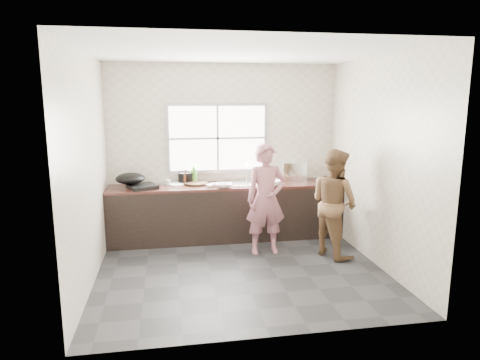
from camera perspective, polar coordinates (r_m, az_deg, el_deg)
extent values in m
cube|color=#2A2A2D|center=(5.62, 0.11, -11.91)|extent=(3.60, 3.20, 0.01)
cube|color=silver|center=(5.21, 0.13, 16.74)|extent=(3.60, 3.20, 0.01)
cube|color=beige|center=(6.82, -2.19, 3.95)|extent=(3.60, 0.01, 2.70)
cube|color=beige|center=(5.25, -19.68, 1.22)|extent=(0.01, 3.20, 2.70)
cube|color=beige|center=(5.83, 17.90, 2.24)|extent=(0.01, 3.20, 2.70)
cube|color=beige|center=(3.70, 4.36, -2.01)|extent=(3.60, 0.01, 2.70)
cube|color=black|center=(6.69, -1.77, -4.39)|extent=(3.60, 0.62, 0.82)
cube|color=#371B16|center=(6.59, -1.79, -0.78)|extent=(3.60, 0.64, 0.04)
cube|color=silver|center=(6.64, 1.20, -0.47)|extent=(0.55, 0.45, 0.02)
cylinder|color=silver|center=(6.81, 0.88, 1.06)|extent=(0.02, 0.02, 0.30)
cube|color=#9EA0A5|center=(6.77, -3.02, 5.60)|extent=(1.60, 0.05, 1.10)
cube|color=white|center=(6.74, -3.00, 5.58)|extent=(1.50, 0.01, 1.00)
imported|color=#A6636E|center=(6.01, 3.50, -3.06)|extent=(0.54, 0.35, 1.46)
imported|color=brown|center=(6.05, 12.43, -2.97)|extent=(0.80, 0.89, 1.50)
cylinder|color=black|center=(6.61, -5.88, -0.47)|extent=(0.45, 0.45, 0.04)
cube|color=silver|center=(6.42, -3.77, -0.55)|extent=(0.22, 0.21, 0.01)
imported|color=white|center=(6.38, -2.14, -0.71)|extent=(0.26, 0.26, 0.06)
imported|color=white|center=(6.50, 4.17, -0.48)|extent=(0.26, 0.26, 0.07)
imported|color=silver|center=(6.63, 4.24, -0.27)|extent=(0.24, 0.24, 0.07)
cylinder|color=black|center=(6.74, -7.26, 0.30)|extent=(0.30, 0.30, 0.17)
cylinder|color=white|center=(6.61, -8.41, -0.59)|extent=(0.25, 0.25, 0.02)
imported|color=#488D2E|center=(6.74, -6.17, 0.92)|extent=(0.14, 0.14, 0.31)
imported|color=#492112|center=(6.68, -7.26, 0.39)|extent=(0.13, 0.13, 0.21)
imported|color=#442A11|center=(6.75, -6.75, 0.34)|extent=(0.17, 0.17, 0.17)
cylinder|color=white|center=(6.60, -9.53, -0.33)|extent=(0.07, 0.07, 0.09)
cube|color=black|center=(6.46, -12.89, -0.87)|extent=(0.50, 0.50, 0.06)
ellipsoid|color=black|center=(6.52, -14.43, 0.19)|extent=(0.48, 0.48, 0.16)
cube|color=white|center=(7.02, 7.04, 1.23)|extent=(0.40, 0.29, 0.29)
cylinder|color=silver|center=(6.51, -11.89, -0.94)|extent=(0.27, 0.27, 0.01)
cylinder|color=#ACB0B3|center=(6.75, -10.36, -0.45)|extent=(0.26, 0.26, 0.01)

